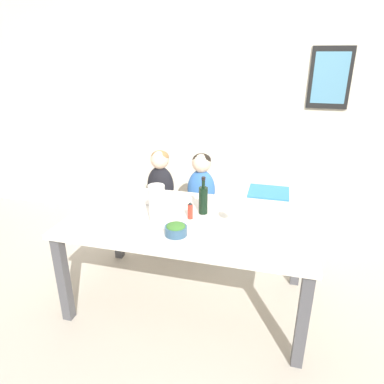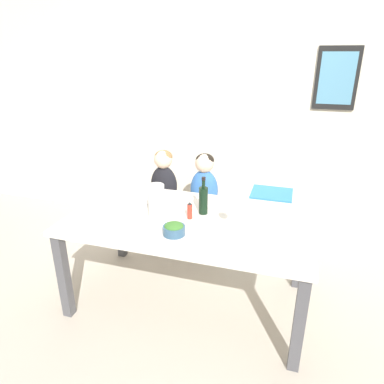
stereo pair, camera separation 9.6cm
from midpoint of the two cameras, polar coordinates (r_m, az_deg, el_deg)
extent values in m
plane|color=#BCB2A3|center=(2.93, -1.37, -17.35)|extent=(14.00, 14.00, 0.00)
cube|color=beige|center=(3.67, 4.66, 14.03)|extent=(10.00, 0.06, 2.70)
cube|color=black|center=(3.56, 21.28, 17.28)|extent=(0.37, 0.02, 0.56)
cube|color=teal|center=(3.55, 21.30, 17.27)|extent=(0.30, 0.00, 0.46)
cube|color=silver|center=(2.54, -1.51, -4.76)|extent=(1.78, 0.99, 0.03)
cube|color=#4C4C51|center=(2.73, -21.63, -13.34)|extent=(0.07, 0.07, 0.70)
cube|color=#4C4C51|center=(2.31, 16.74, -19.91)|extent=(0.07, 0.07, 0.70)
cube|color=#4C4C51|center=(3.35, -13.15, -5.37)|extent=(0.07, 0.07, 0.70)
cube|color=#4C4C51|center=(3.02, 16.47, -8.97)|extent=(0.07, 0.07, 0.70)
cylinder|color=silver|center=(3.48, -8.85, -6.57)|extent=(0.04, 0.04, 0.41)
cylinder|color=silver|center=(3.39, -4.30, -7.22)|extent=(0.04, 0.04, 0.41)
cylinder|color=silver|center=(3.72, -7.11, -4.52)|extent=(0.04, 0.04, 0.41)
cylinder|color=silver|center=(3.63, -2.84, -5.07)|extent=(0.04, 0.04, 0.41)
cube|color=white|center=(3.45, -5.92, -2.41)|extent=(0.42, 0.39, 0.05)
cylinder|color=silver|center=(3.35, -2.36, -7.49)|extent=(0.04, 0.04, 0.41)
cylinder|color=silver|center=(3.29, 2.51, -8.11)|extent=(0.04, 0.04, 0.41)
cylinder|color=silver|center=(3.60, -1.03, -5.29)|extent=(0.04, 0.04, 0.41)
cylinder|color=silver|center=(3.54, 3.51, -5.83)|extent=(0.04, 0.04, 0.41)
cube|color=white|center=(3.34, 0.68, -3.16)|extent=(0.42, 0.39, 0.05)
cylinder|color=silver|center=(3.20, 8.97, -6.76)|extent=(0.04, 0.04, 0.66)
cylinder|color=silver|center=(3.20, 13.38, -7.20)|extent=(0.04, 0.04, 0.66)
cylinder|color=silver|center=(3.42, 9.42, -4.83)|extent=(0.04, 0.04, 0.66)
cylinder|color=silver|center=(3.41, 13.54, -5.23)|extent=(0.04, 0.04, 0.66)
cube|color=teal|center=(3.16, 11.80, -0.30)|extent=(0.36, 0.33, 0.05)
ellipsoid|color=black|center=(3.36, -6.07, 1.04)|extent=(0.27, 0.17, 0.40)
sphere|color=beige|center=(3.28, -6.25, 5.34)|extent=(0.17, 0.17, 0.17)
ellipsoid|color=olive|center=(3.28, -6.20, 5.83)|extent=(0.17, 0.17, 0.12)
ellipsoid|color=#3366B2|center=(3.25, 0.69, 0.40)|extent=(0.27, 0.17, 0.40)
sphere|color=beige|center=(3.16, 0.72, 4.83)|extent=(0.17, 0.17, 0.17)
ellipsoid|color=black|center=(3.16, 0.76, 5.34)|extent=(0.17, 0.17, 0.12)
cylinder|color=black|center=(2.56, 0.81, -1.43)|extent=(0.07, 0.07, 0.21)
cylinder|color=black|center=(2.51, 0.83, 1.61)|extent=(0.03, 0.03, 0.08)
cylinder|color=black|center=(2.50, 0.83, 2.27)|extent=(0.03, 0.03, 0.02)
cylinder|color=white|center=(2.47, -6.99, -1.83)|extent=(0.12, 0.12, 0.27)
cylinder|color=white|center=(2.47, 5.05, -5.16)|extent=(0.06, 0.06, 0.00)
cylinder|color=white|center=(2.45, 5.08, -4.42)|extent=(0.01, 0.01, 0.07)
ellipsoid|color=white|center=(2.42, 5.14, -2.84)|extent=(0.07, 0.07, 0.08)
cylinder|color=#335675|center=(2.30, -3.90, -6.43)|extent=(0.15, 0.15, 0.06)
ellipsoid|color=#3D752D|center=(2.29, -3.92, -5.76)|extent=(0.13, 0.13, 0.04)
cylinder|color=silver|center=(2.52, -15.88, -5.26)|extent=(0.23, 0.23, 0.01)
cylinder|color=silver|center=(2.87, -8.62, -1.22)|extent=(0.23, 0.23, 0.01)
cylinder|color=red|center=(2.50, -1.42, -3.29)|extent=(0.04, 0.04, 0.11)
cone|color=black|center=(2.47, -1.43, -1.92)|extent=(0.03, 0.03, 0.02)
camera|label=1|loc=(0.05, -91.09, -0.44)|focal=32.00mm
camera|label=2|loc=(0.05, 88.91, 0.44)|focal=32.00mm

